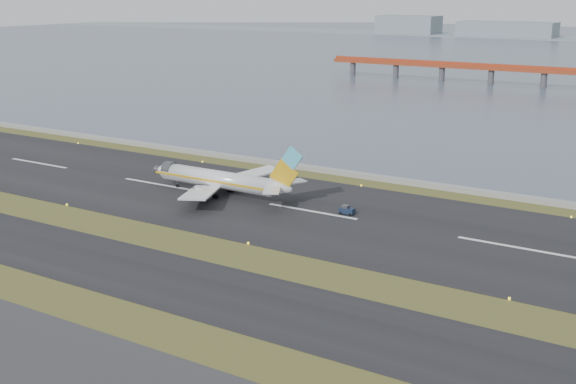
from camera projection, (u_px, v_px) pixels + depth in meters
name	position (u px, v px, depth m)	size (l,w,h in m)	color
ground	(223.00, 258.00, 118.99)	(1000.00, 1000.00, 0.00)	#3C4E1B
taxiway_strip	(176.00, 282.00, 109.11)	(1000.00, 18.00, 0.10)	black
runway_strip	(312.00, 212.00, 143.66)	(1000.00, 45.00, 0.10)	black
seawall	(375.00, 177.00, 168.22)	(1000.00, 2.50, 1.00)	gray
airliner	(222.00, 180.00, 154.02)	(38.52, 32.89, 12.80)	white
pushback_tug	(347.00, 210.00, 141.64)	(3.00, 1.85, 1.88)	#131F36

